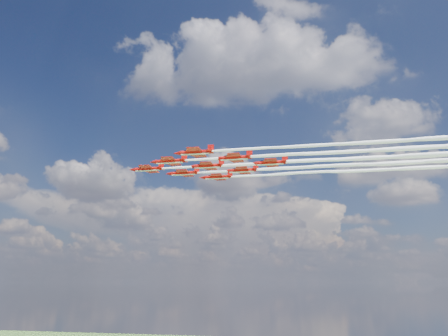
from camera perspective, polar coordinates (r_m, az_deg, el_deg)
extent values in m
cylinder|color=red|center=(143.70, -9.95, -0.13)|extent=(8.77, 1.54, 1.20)
cone|color=red|center=(145.71, -11.95, -0.23)|extent=(2.23, 1.28, 1.20)
cone|color=red|center=(141.98, -8.01, -0.03)|extent=(1.68, 1.15, 1.09)
ellipsoid|color=black|center=(144.60, -10.75, 0.02)|extent=(2.31, 1.08, 0.78)
cube|color=red|center=(143.50, -9.75, -0.14)|extent=(3.87, 10.16, 0.15)
cube|color=red|center=(142.22, -8.30, -0.04)|extent=(1.68, 3.98, 0.13)
cube|color=red|center=(142.40, -8.21, 0.35)|extent=(1.75, 0.22, 1.96)
cube|color=white|center=(143.57, -9.96, -0.34)|extent=(8.21, 1.30, 0.13)
cylinder|color=red|center=(133.54, -7.11, 0.89)|extent=(8.77, 1.54, 1.20)
cone|color=red|center=(135.30, -9.31, 0.76)|extent=(2.23, 1.28, 1.20)
cone|color=red|center=(132.07, -4.99, 1.00)|extent=(1.68, 1.15, 1.09)
ellipsoid|color=black|center=(134.35, -7.99, 1.04)|extent=(2.31, 1.08, 0.78)
cube|color=red|center=(133.36, -6.89, 0.88)|extent=(3.87, 10.16, 0.15)
cube|color=red|center=(132.28, -5.31, 0.99)|extent=(1.68, 3.98, 0.13)
cube|color=red|center=(132.49, -5.21, 1.40)|extent=(1.75, 0.22, 1.96)
cube|color=white|center=(133.40, -7.11, 0.66)|extent=(8.21, 1.30, 0.13)
cylinder|color=red|center=(147.55, -5.30, -0.67)|extent=(8.77, 1.54, 1.20)
cone|color=red|center=(149.14, -7.31, -0.77)|extent=(2.23, 1.28, 1.20)
cone|color=red|center=(146.22, -3.37, -0.58)|extent=(1.68, 1.15, 1.09)
ellipsoid|color=black|center=(148.28, -6.10, -0.53)|extent=(2.31, 1.08, 0.78)
cube|color=red|center=(147.39, -5.09, -0.68)|extent=(3.87, 10.16, 0.15)
cube|color=red|center=(146.41, -3.66, -0.59)|extent=(1.68, 3.98, 0.13)
cube|color=red|center=(146.60, -3.57, -0.22)|extent=(1.75, 0.22, 1.96)
cube|color=white|center=(147.42, -5.30, -0.88)|extent=(8.21, 1.30, 0.13)
cylinder|color=red|center=(123.81, -3.81, 2.06)|extent=(8.77, 1.54, 1.20)
cone|color=red|center=(125.27, -6.22, 1.91)|extent=(2.23, 1.28, 1.20)
cone|color=red|center=(122.64, -1.49, 2.19)|extent=(1.68, 1.15, 1.09)
ellipsoid|color=black|center=(124.51, -4.78, 2.22)|extent=(2.31, 1.08, 0.78)
cube|color=red|center=(123.66, -3.56, 2.05)|extent=(3.87, 10.16, 0.15)
cube|color=red|center=(122.80, -1.84, 2.17)|extent=(1.68, 3.98, 0.13)
cube|color=red|center=(123.05, -1.73, 2.62)|extent=(1.75, 0.22, 1.96)
cube|color=white|center=(123.65, -3.81, 1.82)|extent=(8.21, 1.30, 0.13)
cylinder|color=red|center=(137.97, -2.21, 0.27)|extent=(8.77, 1.54, 1.20)
cone|color=red|center=(139.29, -4.39, 0.16)|extent=(2.23, 1.28, 1.20)
cone|color=red|center=(136.92, -0.12, 0.38)|extent=(1.68, 1.15, 1.09)
ellipsoid|color=black|center=(138.60, -3.08, 0.42)|extent=(2.31, 1.08, 0.78)
cube|color=red|center=(137.84, -1.99, 0.26)|extent=(3.87, 10.16, 0.15)
cube|color=red|center=(137.07, -0.43, 0.36)|extent=(1.68, 3.98, 0.13)
cube|color=red|center=(137.29, -0.34, 0.76)|extent=(1.75, 0.22, 1.96)
cube|color=white|center=(137.83, -2.21, 0.05)|extent=(8.21, 1.30, 0.13)
cylinder|color=red|center=(152.33, -0.91, -1.18)|extent=(8.77, 1.54, 1.20)
cone|color=red|center=(153.52, -2.90, -1.27)|extent=(2.23, 1.28, 1.20)
cone|color=red|center=(151.38, 0.99, -1.09)|extent=(1.68, 1.15, 1.09)
ellipsoid|color=black|center=(152.90, -1.71, -1.04)|extent=(2.31, 1.08, 0.78)
cube|color=red|center=(152.21, -0.71, -1.19)|extent=(3.87, 10.16, 0.15)
cube|color=red|center=(151.51, 0.71, -1.11)|extent=(1.68, 3.98, 0.13)
cube|color=red|center=(151.71, 0.79, -0.74)|extent=(1.75, 0.22, 1.96)
cube|color=white|center=(152.20, -0.91, -1.38)|extent=(8.21, 1.30, 0.13)
cylinder|color=red|center=(128.90, 1.33, 1.35)|extent=(8.77, 1.54, 1.20)
cone|color=red|center=(129.89, -1.04, 1.22)|extent=(2.23, 1.28, 1.20)
cone|color=red|center=(128.17, 3.59, 1.47)|extent=(1.68, 1.15, 1.09)
ellipsoid|color=black|center=(129.40, 0.38, 1.51)|extent=(2.31, 1.08, 0.78)
cube|color=red|center=(128.80, 1.57, 1.34)|extent=(3.87, 10.16, 0.15)
cube|color=red|center=(128.27, 3.25, 1.45)|extent=(1.68, 3.98, 0.13)
cube|color=red|center=(128.52, 3.34, 1.88)|extent=(1.75, 0.22, 1.96)
cube|color=white|center=(128.75, 1.33, 1.12)|extent=(8.21, 1.30, 0.13)
cylinder|color=red|center=(143.36, 2.35, -0.30)|extent=(8.77, 1.54, 1.20)
cone|color=red|center=(144.25, 0.21, -0.41)|extent=(2.23, 1.28, 1.20)
cone|color=red|center=(142.71, 4.39, -0.21)|extent=(1.68, 1.15, 1.09)
ellipsoid|color=black|center=(143.82, 1.49, -0.16)|extent=(2.31, 1.08, 0.78)
cube|color=red|center=(143.27, 2.57, -0.31)|extent=(3.87, 10.16, 0.15)
cube|color=red|center=(142.80, 4.08, -0.22)|extent=(1.68, 3.98, 0.13)
cube|color=red|center=(143.02, 4.16, 0.16)|extent=(1.75, 0.22, 1.96)
cube|color=white|center=(143.23, 2.36, -0.52)|extent=(8.21, 1.30, 0.13)
cylinder|color=red|center=(134.96, 6.04, 0.69)|extent=(8.77, 1.54, 1.20)
cone|color=red|center=(135.50, 3.74, 0.57)|extent=(2.23, 1.28, 1.20)
cone|color=red|center=(134.64, 8.21, 0.80)|extent=(1.68, 1.15, 1.09)
ellipsoid|color=black|center=(135.28, 5.11, 0.84)|extent=(2.31, 1.08, 0.78)
cube|color=red|center=(134.90, 6.27, 0.68)|extent=(3.87, 10.16, 0.15)
cube|color=red|center=(134.68, 7.89, 0.78)|extent=(1.68, 3.98, 0.13)
cube|color=red|center=(134.93, 7.96, 1.19)|extent=(1.75, 0.22, 1.96)
cube|color=white|center=(134.81, 6.04, 0.46)|extent=(8.21, 1.30, 0.13)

